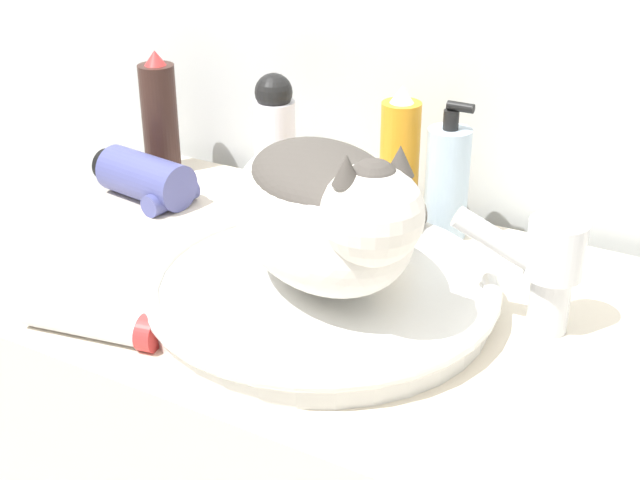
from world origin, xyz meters
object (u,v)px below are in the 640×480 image
at_px(faucet, 546,264).
at_px(spray_bottle_trigger, 399,162).
at_px(hairspray_can_black, 160,116).
at_px(hair_dryer, 147,179).
at_px(cat, 331,208).
at_px(cream_tube, 94,322).
at_px(lotion_bottle_white, 275,137).
at_px(soap_pump_bottle, 447,182).

bearing_deg(faucet, spray_bottle_trigger, -53.06).
height_order(hairspray_can_black, hair_dryer, hairspray_can_black).
xyz_separation_m(hairspray_can_black, hair_dryer, (0.05, -0.10, -0.06)).
bearing_deg(spray_bottle_trigger, faucet, -33.47).
relative_size(cat, hairspray_can_black, 1.82).
xyz_separation_m(cat, cream_tube, (-0.20, -0.17, -0.11)).
bearing_deg(lotion_bottle_white, cream_tube, -85.63).
relative_size(lotion_bottle_white, soap_pump_bottle, 0.99).
height_order(soap_pump_bottle, hair_dryer, soap_pump_bottle).
bearing_deg(cream_tube, lotion_bottle_white, 94.37).
distance_m(hairspray_can_black, hair_dryer, 0.13).
xyz_separation_m(lotion_bottle_white, hairspray_can_black, (-0.21, 0.00, -0.00)).
bearing_deg(hairspray_can_black, faucet, -14.18).
relative_size(lotion_bottle_white, cream_tube, 1.13).
height_order(spray_bottle_trigger, lotion_bottle_white, spray_bottle_trigger).
distance_m(hairspray_can_black, cream_tube, 0.48).
height_order(cat, cream_tube, cat).
xyz_separation_m(lotion_bottle_white, soap_pump_bottle, (0.26, 0.00, -0.01)).
bearing_deg(lotion_bottle_white, hair_dryer, -146.68).
xyz_separation_m(cream_tube, hair_dryer, (-0.19, 0.31, 0.01)).
height_order(soap_pump_bottle, hairspray_can_black, hairspray_can_black).
bearing_deg(cat, faucet, 57.79).
xyz_separation_m(spray_bottle_trigger, hair_dryer, (-0.35, -0.10, -0.06)).
distance_m(cream_tube, hair_dryer, 0.37).
bearing_deg(faucet, hairspray_can_black, -33.77).
relative_size(spray_bottle_trigger, soap_pump_bottle, 1.05).
height_order(faucet, spray_bottle_trigger, spray_bottle_trigger).
xyz_separation_m(faucet, soap_pump_bottle, (-0.18, 0.16, -0.00)).
relative_size(spray_bottle_trigger, lotion_bottle_white, 1.06).
distance_m(cat, lotion_bottle_white, 0.34).
bearing_deg(hairspray_can_black, cat, -29.78).
height_order(soap_pump_bottle, cream_tube, soap_pump_bottle).
distance_m(faucet, soap_pump_bottle, 0.24).
xyz_separation_m(cat, lotion_bottle_white, (-0.23, 0.25, -0.04)).
height_order(spray_bottle_trigger, hairspray_can_black, spray_bottle_trigger).
bearing_deg(lotion_bottle_white, hairspray_can_black, 180.00).
bearing_deg(lotion_bottle_white, spray_bottle_trigger, -0.00).
distance_m(lotion_bottle_white, hair_dryer, 0.19).
xyz_separation_m(soap_pump_bottle, cream_tube, (-0.23, -0.42, -0.06)).
bearing_deg(hairspray_can_black, spray_bottle_trigger, -0.00).
bearing_deg(lotion_bottle_white, soap_pump_bottle, 0.00).
height_order(faucet, cream_tube, faucet).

